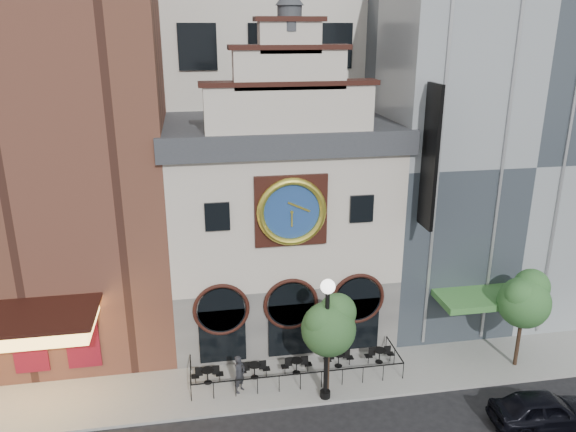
% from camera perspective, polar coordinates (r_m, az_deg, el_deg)
% --- Properties ---
extents(ground, '(120.00, 120.00, 0.00)m').
position_cam_1_polar(ground, '(28.09, 1.76, -18.85)').
color(ground, black).
rests_on(ground, ground).
extents(sidewalk, '(44.00, 5.00, 0.15)m').
position_cam_1_polar(sidewalk, '(30.03, 0.78, -15.87)').
color(sidewalk, gray).
rests_on(sidewalk, ground).
extents(clock_building, '(12.60, 8.78, 18.65)m').
position_cam_1_polar(clock_building, '(31.72, -0.93, -0.47)').
color(clock_building, '#605E5B').
rests_on(clock_building, ground).
extents(theater_building, '(14.00, 15.60, 25.00)m').
position_cam_1_polar(theater_building, '(33.13, -24.74, 9.21)').
color(theater_building, brown).
rests_on(theater_building, ground).
extents(retail_building, '(14.00, 14.40, 20.00)m').
position_cam_1_polar(retail_building, '(36.97, 18.94, 6.85)').
color(retail_building, gray).
rests_on(retail_building, ground).
extents(cafe_railing, '(10.60, 2.60, 0.90)m').
position_cam_1_polar(cafe_railing, '(29.74, 0.78, -15.04)').
color(cafe_railing, black).
rests_on(cafe_railing, sidewalk).
extents(bistro_0, '(1.58, 0.68, 0.90)m').
position_cam_1_polar(bistro_0, '(29.39, -8.17, -15.68)').
color(bistro_0, black).
rests_on(bistro_0, sidewalk).
extents(bistro_1, '(1.58, 0.68, 0.90)m').
position_cam_1_polar(bistro_1, '(29.53, -3.43, -15.31)').
color(bistro_1, black).
rests_on(bistro_1, sidewalk).
extents(bistro_2, '(1.58, 0.68, 0.90)m').
position_cam_1_polar(bistro_2, '(29.81, 0.87, -14.91)').
color(bistro_2, black).
rests_on(bistro_2, sidewalk).
extents(bistro_3, '(1.58, 0.68, 0.90)m').
position_cam_1_polar(bistro_3, '(30.43, 5.16, -14.22)').
color(bistro_3, black).
rests_on(bistro_3, sidewalk).
extents(bistro_4, '(1.58, 0.68, 0.90)m').
position_cam_1_polar(bistro_4, '(31.00, 9.27, -13.73)').
color(bistro_4, black).
rests_on(bistro_4, sidewalk).
extents(car_right, '(4.97, 2.29, 1.65)m').
position_cam_1_polar(car_right, '(28.98, 24.63, -17.47)').
color(car_right, black).
rests_on(car_right, ground).
extents(pedestrian, '(0.82, 0.84, 1.95)m').
position_cam_1_polar(pedestrian, '(28.37, -4.94, -15.70)').
color(pedestrian, black).
rests_on(pedestrian, sidewalk).
extents(lamppost, '(1.99, 0.68, 6.24)m').
position_cam_1_polar(lamppost, '(26.39, 3.97, -11.14)').
color(lamppost, black).
rests_on(lamppost, sidewalk).
extents(tree_left, '(2.67, 2.57, 5.15)m').
position_cam_1_polar(tree_left, '(26.72, 4.23, -10.94)').
color(tree_left, '#382619').
rests_on(tree_left, sidewalk).
extents(tree_right, '(2.74, 2.64, 5.28)m').
position_cam_1_polar(tree_right, '(31.21, 22.94, -7.70)').
color(tree_right, '#382619').
rests_on(tree_right, sidewalk).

